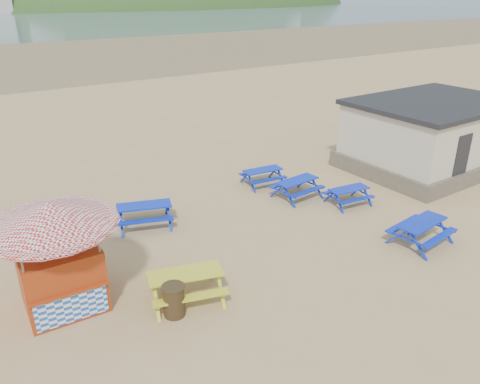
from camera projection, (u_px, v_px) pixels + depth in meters
ground at (261, 234)px, 16.05m from camera, size 400.00×400.00×0.00m
picnic_table_blue_a at (145, 215)px, 16.51m from camera, size 2.29×2.07×0.79m
picnic_table_blue_b at (263, 177)px, 19.97m from camera, size 1.81×1.53×0.69m
picnic_table_blue_c at (297, 188)px, 18.75m from camera, size 1.89×1.57×0.75m
picnic_table_blue_e at (421, 233)px, 15.31m from camera, size 2.04×1.72×0.79m
picnic_table_blue_f at (348, 196)px, 18.16m from camera, size 1.74×1.48×0.66m
picnic_table_yellow at (186, 286)px, 12.54m from camera, size 2.36×2.10×0.83m
ice_cream_kiosk at (55, 242)px, 11.76m from camera, size 3.49×3.49×2.97m
litter_bin at (174, 300)px, 11.90m from camera, size 0.60×0.60×0.88m
amenity_block at (431, 134)px, 21.60m from camera, size 7.40×5.40×3.15m
headland_town at (135, 26)px, 240.47m from camera, size 264.00×144.00×108.00m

